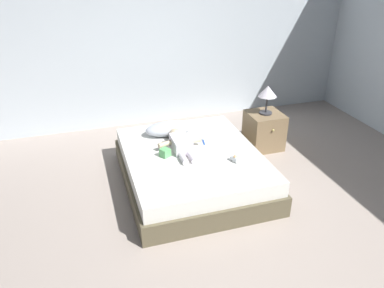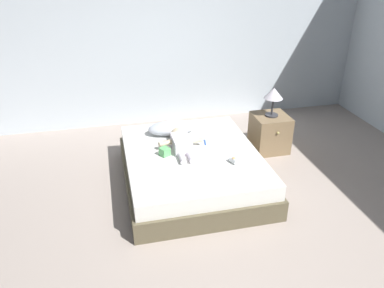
{
  "view_description": "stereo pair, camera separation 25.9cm",
  "coord_description": "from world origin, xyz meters",
  "views": [
    {
      "loc": [
        -1.04,
        -2.19,
        2.31
      ],
      "look_at": [
        0.02,
        1.18,
        0.48
      ],
      "focal_mm": 35.34,
      "sensor_mm": 36.0,
      "label": 1
    },
    {
      "loc": [
        -0.79,
        -2.26,
        2.31
      ],
      "look_at": [
        0.02,
        1.18,
        0.48
      ],
      "focal_mm": 35.34,
      "sensor_mm": 36.0,
      "label": 2
    }
  ],
  "objects": [
    {
      "name": "ground_plane",
      "position": [
        0.0,
        0.0,
        0.0
      ],
      "size": [
        8.0,
        8.0,
        0.0
      ],
      "primitive_type": "plane",
      "color": "#AB9B91"
    },
    {
      "name": "wall_behind_bed",
      "position": [
        0.0,
        3.0,
        1.38
      ],
      "size": [
        8.0,
        0.12,
        2.76
      ],
      "primitive_type": "cube",
      "color": "silver",
      "rests_on": "ground_plane"
    },
    {
      "name": "bed",
      "position": [
        0.02,
        1.18,
        0.19
      ],
      "size": [
        1.44,
        1.73,
        0.38
      ],
      "color": "brown",
      "rests_on": "ground_plane"
    },
    {
      "name": "pillow",
      "position": [
        -0.11,
        1.68,
        0.46
      ],
      "size": [
        0.56,
        0.27,
        0.16
      ],
      "color": "silver",
      "rests_on": "bed"
    },
    {
      "name": "baby",
      "position": [
        -0.08,
        1.3,
        0.45
      ],
      "size": [
        0.49,
        0.63,
        0.15
      ],
      "color": "white",
      "rests_on": "bed"
    },
    {
      "name": "toothbrush",
      "position": [
        0.21,
        1.37,
        0.39
      ],
      "size": [
        0.04,
        0.13,
        0.02
      ],
      "color": "blue",
      "rests_on": "bed"
    },
    {
      "name": "nightstand",
      "position": [
        1.16,
        1.72,
        0.23
      ],
      "size": [
        0.43,
        0.46,
        0.47
      ],
      "color": "olive",
      "rests_on": "ground_plane"
    },
    {
      "name": "lamp",
      "position": [
        1.16,
        1.72,
        0.74
      ],
      "size": [
        0.23,
        0.23,
        0.36
      ],
      "color": "#333338",
      "rests_on": "nightstand"
    },
    {
      "name": "toy_block",
      "position": [
        -0.28,
        1.18,
        0.43
      ],
      "size": [
        0.12,
        0.12,
        0.09
      ],
      "color": "#66C370",
      "rests_on": "bed"
    },
    {
      "name": "baby_bottle",
      "position": [
        0.37,
        0.86,
        0.41
      ],
      "size": [
        0.09,
        0.11,
        0.08
      ],
      "color": "white",
      "rests_on": "bed"
    }
  ]
}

